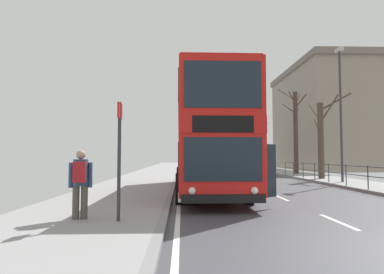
# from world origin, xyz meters

# --- Properties ---
(ground) EXTENTS (15.80, 140.00, 0.20)m
(ground) POSITION_xyz_m (-0.72, -0.00, 0.04)
(ground) COLOR #434348
(double_decker_bus_main) EXTENTS (3.26, 10.70, 4.57)m
(double_decker_bus_main) POSITION_xyz_m (-2.77, 8.82, 2.39)
(double_decker_bus_main) COLOR red
(double_decker_bus_main) RESTS_ON ground
(pedestrian_railing_far_kerb) EXTENTS (0.05, 24.04, 1.05)m
(pedestrian_railing_far_kerb) POSITION_xyz_m (4.45, 9.11, 0.85)
(pedestrian_railing_far_kerb) COLOR #2D3338
(pedestrian_railing_far_kerb) RESTS_ON ground
(pedestrian_with_backpack) EXTENTS (0.55, 0.57, 1.62)m
(pedestrian_with_backpack) POSITION_xyz_m (-6.23, 2.33, 1.08)
(pedestrian_with_backpack) COLOR #4C473D
(pedestrian_with_backpack) RESTS_ON ground
(bus_stop_sign_near) EXTENTS (0.08, 0.44, 2.73)m
(bus_stop_sign_near) POSITION_xyz_m (-5.29, 2.12, 1.81)
(bus_stop_sign_near) COLOR #2D2D33
(bus_stop_sign_near) RESTS_ON ground
(street_lamp_far_side) EXTENTS (0.28, 0.60, 7.78)m
(street_lamp_far_side) POSITION_xyz_m (5.35, 13.36, 4.64)
(street_lamp_far_side) COLOR #38383D
(street_lamp_far_side) RESTS_ON ground
(bare_tree_far_00) EXTENTS (2.12, 2.44, 5.60)m
(bare_tree_far_00) POSITION_xyz_m (5.45, 16.37, 2.86)
(bare_tree_far_00) COLOR #4C3D2D
(bare_tree_far_00) RESTS_ON ground
(bare_tree_far_01) EXTENTS (2.24, 2.31, 7.18)m
(bare_tree_far_01) POSITION_xyz_m (5.77, 22.31, 3.79)
(bare_tree_far_01) COLOR #423328
(bare_tree_far_01) RESTS_ON ground
(bare_tree_far_02) EXTENTS (2.22, 1.75, 6.04)m
(bare_tree_far_02) POSITION_xyz_m (5.46, 35.09, 3.29)
(bare_tree_far_02) COLOR #4C3D2D
(bare_tree_far_02) RESTS_ON ground
(background_building_00) EXTENTS (9.89, 16.74, 12.50)m
(background_building_00) POSITION_xyz_m (14.24, 34.93, 6.28)
(background_building_00) COLOR gray
(background_building_00) RESTS_ON ground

